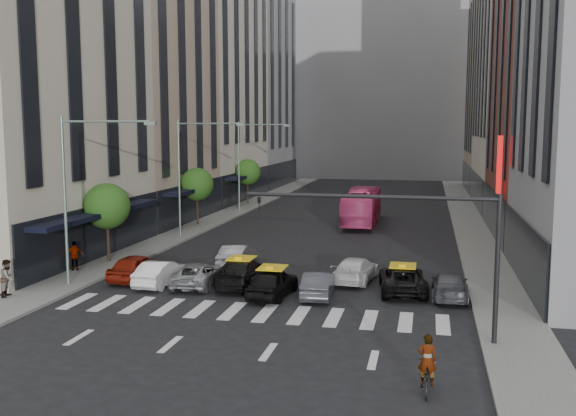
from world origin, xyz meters
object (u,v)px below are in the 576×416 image
Objects in this scene: streetlamp_mid at (191,162)px; pedestrian_far at (75,256)px; bus at (362,207)px; motorcycle at (427,378)px; taxi_center at (272,282)px; taxi_left at (242,272)px; streetlamp_far at (248,154)px; car_red at (136,267)px; car_white_front at (160,273)px; streetlamp_near at (80,178)px; pedestrian_near at (8,278)px.

pedestrian_far is at bearing -100.69° from streetlamp_mid.
bus reaches higher than motorcycle.
pedestrian_far is at bearing -7.02° from taxi_center.
streetlamp_mid is at bearing -61.11° from taxi_left.
streetlamp_far is at bearing -25.75° from bus.
taxi_left is 15.82m from motorcycle.
taxi_left is 0.46× the size of bus.
taxi_center is 2.49× the size of pedestrian_far.
car_red reaches higher than car_white_front.
streetlamp_far is at bearing 90.00° from streetlamp_mid.
taxi_center is 25.92m from bus.
streetlamp_mid is 5.15× the size of pedestrian_far.
streetlamp_far is 2.08× the size of car_red.
car_red is at bearing -82.15° from streetlamp_mid.
streetlamp_mid is 16.48m from bus.
streetlamp_near is 6.58m from car_white_front.
car_red reaches higher than motorcycle.
car_red is 6.21m from taxi_left.
pedestrian_near is (-2.53, -18.89, -4.82)m from streetlamp_mid.
pedestrian_far is (-20.40, 13.25, 0.55)m from motorcycle.
taxi_center is (10.27, -15.58, -5.16)m from streetlamp_mid.
pedestrian_far reaches higher than motorcycle.
pedestrian_near is at bearing 19.69° from taxi_center.
streetlamp_far is (0.00, 16.00, 0.00)m from streetlamp_mid.
streetlamp_near is at bearing -90.00° from streetlamp_far.
streetlamp_near is 21.31m from motorcycle.
pedestrian_near is (-12.80, -3.31, 0.34)m from taxi_center.
pedestrian_near is (-20.50, 7.19, 0.61)m from motorcycle.
car_white_front is at bearing 70.78° from bus.
taxi_center is at bearing -71.99° from streetlamp_far.
streetlamp_mid is (0.00, 16.00, 0.00)m from streetlamp_near.
pedestrian_far is at bearing 57.30° from bus.
taxi_left reaches higher than motorcycle.
streetlamp_near is 2.18× the size of car_white_front.
streetlamp_mid is at bearing -73.35° from car_white_front.
car_red is 2.31× the size of pedestrian_near.
car_red is (1.89, 2.32, -5.17)m from streetlamp_near.
streetlamp_mid reaches higher than car_white_front.
streetlamp_near reaches higher than pedestrian_far.
streetlamp_near is at bearing 7.53° from taxi_center.
pedestrian_near is at bearing -94.15° from streetlamp_far.
taxi_center is 2.41× the size of motorcycle.
taxi_center is 0.39× the size of bus.
streetlamp_far reaches higher than taxi_center.
streetlamp_far reaches higher than motorcycle.
taxi_center is at bearing -56.61° from streetlamp_mid.
bus is at bearing -106.49° from car_white_front.
streetlamp_far is at bearing -66.80° from taxi_center.
bus is at bearing -88.96° from taxi_center.
taxi_left is 1.19× the size of taxi_center.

